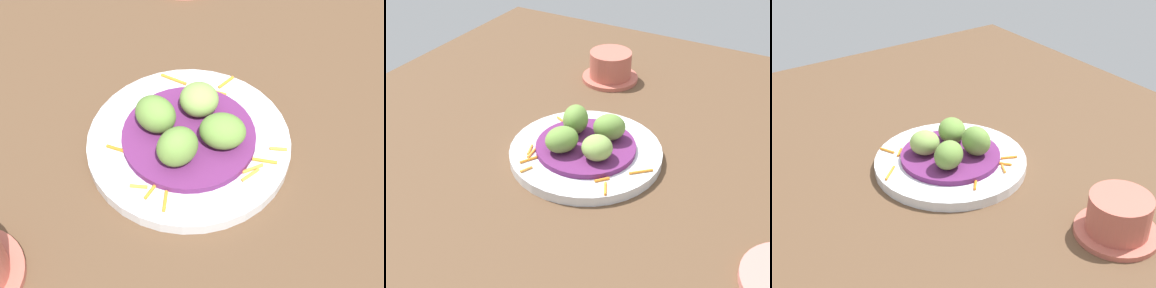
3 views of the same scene
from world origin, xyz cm
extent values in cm
cube|color=brown|center=(0.00, 0.00, 1.00)|extent=(110.00, 110.00, 2.00)
cylinder|color=silver|center=(0.76, 3.83, 2.80)|extent=(24.29, 24.29, 1.61)
cylinder|color=#60235B|center=(0.76, 3.83, 4.05)|extent=(15.91, 15.91, 0.89)
cylinder|color=orange|center=(-6.36, 9.98, 3.81)|extent=(2.67, 1.82, 0.40)
cylinder|color=orange|center=(6.15, 11.48, 3.81)|extent=(1.43, 2.53, 0.40)
cylinder|color=orange|center=(-8.57, 8.88, 3.81)|extent=(2.00, 1.20, 0.40)
cylinder|color=orange|center=(9.36, 2.51, 3.81)|extent=(2.05, 1.81, 0.40)
cylinder|color=orange|center=(-4.60, 10.54, 3.81)|extent=(2.62, 0.61, 0.40)
cylinder|color=orange|center=(8.33, 8.64, 3.81)|extent=(1.98, 1.20, 0.40)
cylinder|color=orange|center=(-3.99, 11.28, 3.81)|extent=(2.55, 1.21, 0.40)
cylinder|color=orange|center=(-0.67, -6.29, 3.81)|extent=(2.80, 2.98, 0.40)
cylinder|color=orange|center=(-6.87, -3.51, 3.81)|extent=(2.59, 1.53, 0.40)
cylinder|color=orange|center=(-5.24, -2.13, 3.81)|extent=(1.94, 1.81, 0.40)
cylinder|color=orange|center=(7.13, 9.59, 3.81)|extent=(2.25, 1.98, 0.40)
ellipsoid|color=olive|center=(4.00, 1.39, 6.65)|extent=(6.30, 6.61, 4.31)
ellipsoid|color=olive|center=(3.21, 7.07, 6.88)|extent=(5.78, 5.21, 4.76)
ellipsoid|color=olive|center=(-2.47, 6.28, 6.48)|extent=(6.83, 6.45, 3.96)
ellipsoid|color=#84A851|center=(-1.68, 0.60, 6.39)|extent=(5.60, 5.62, 3.79)
cylinder|color=#B75B4C|center=(27.42, 12.74, 2.40)|extent=(11.32, 11.32, 0.80)
cylinder|color=#B75B4C|center=(27.42, 12.74, 5.41)|extent=(8.38, 8.38, 5.22)
camera|label=1|loc=(14.77, 44.87, 54.96)|focal=52.86mm
camera|label=2|loc=(-58.26, -27.99, 49.59)|focal=47.94mm
camera|label=3|loc=(61.68, -35.86, 48.42)|focal=49.91mm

